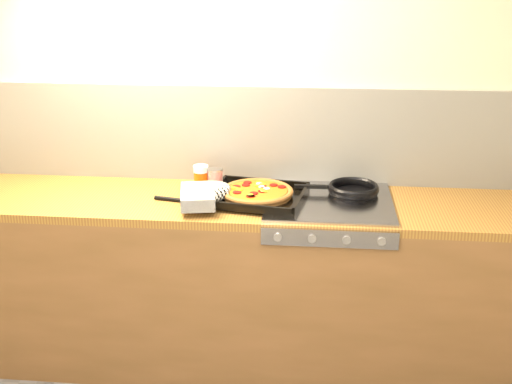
# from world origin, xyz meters

# --- Properties ---
(room_shell) EXTENTS (3.20, 3.20, 3.20)m
(room_shell) POSITION_xyz_m (0.00, 1.39, 1.15)
(room_shell) COLOR white
(room_shell) RESTS_ON ground
(counter_run) EXTENTS (3.20, 0.62, 0.90)m
(counter_run) POSITION_xyz_m (0.00, 1.10, 0.45)
(counter_run) COLOR brown
(counter_run) RESTS_ON ground
(stovetop) EXTENTS (0.60, 0.56, 0.02)m
(stovetop) POSITION_xyz_m (0.45, 1.10, 0.91)
(stovetop) COLOR #97979C
(stovetop) RESTS_ON counter_run
(pizza_on_tray) EXTENTS (0.62, 0.49, 0.08)m
(pizza_on_tray) POSITION_xyz_m (0.03, 1.06, 0.95)
(pizza_on_tray) COLOR black
(pizza_on_tray) RESTS_ON stovetop
(frying_pan) EXTENTS (0.42, 0.25, 0.04)m
(frying_pan) POSITION_xyz_m (0.56, 1.20, 0.94)
(frying_pan) COLOR black
(frying_pan) RESTS_ON stovetop
(tomato_can) EXTENTS (0.09, 0.09, 0.11)m
(tomato_can) POSITION_xyz_m (-0.12, 1.23, 0.96)
(tomato_can) COLOR #A20D11
(tomato_can) RESTS_ON counter_run
(juice_glass) EXTENTS (0.10, 0.10, 0.13)m
(juice_glass) POSITION_xyz_m (-0.19, 1.23, 0.96)
(juice_glass) COLOR #D4520C
(juice_glass) RESTS_ON counter_run
(wooden_spoon) EXTENTS (0.30, 0.11, 0.02)m
(wooden_spoon) POSITION_xyz_m (0.18, 1.26, 0.91)
(wooden_spoon) COLOR #9E6C43
(wooden_spoon) RESTS_ON counter_run
(black_spatula) EXTENTS (0.29, 0.11, 0.02)m
(black_spatula) POSITION_xyz_m (-0.25, 1.03, 0.91)
(black_spatula) COLOR black
(black_spatula) RESTS_ON counter_run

